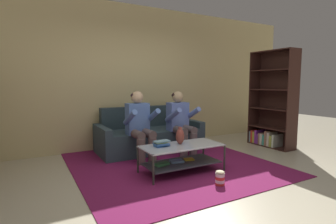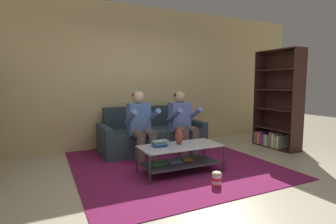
{
  "view_description": "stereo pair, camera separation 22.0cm",
  "coord_description": "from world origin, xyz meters",
  "px_view_note": "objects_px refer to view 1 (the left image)",
  "views": [
    {
      "loc": [
        -1.96,
        -2.73,
        1.32
      ],
      "look_at": [
        0.04,
        0.92,
        0.86
      ],
      "focal_mm": 28.0,
      "sensor_mm": 36.0,
      "label": 1
    },
    {
      "loc": [
        -1.76,
        -2.83,
        1.32
      ],
      "look_at": [
        0.04,
        0.92,
        0.86
      ],
      "focal_mm": 28.0,
      "sensor_mm": 36.0,
      "label": 2
    }
  ],
  "objects_px": {
    "coffee_table": "(181,154)",
    "popcorn_tub": "(220,178)",
    "person_seated_left": "(140,123)",
    "person_seated_right": "(181,120)",
    "couch": "(149,136)",
    "bookshelf": "(272,109)",
    "book_stack": "(161,143)",
    "vase": "(180,136)"
  },
  "relations": [
    {
      "from": "coffee_table",
      "to": "popcorn_tub",
      "type": "xyz_separation_m",
      "value": [
        0.17,
        -0.68,
        -0.17
      ]
    },
    {
      "from": "person_seated_left",
      "to": "person_seated_right",
      "type": "bearing_deg",
      "value": -0.09
    },
    {
      "from": "couch",
      "to": "bookshelf",
      "type": "relative_size",
      "value": 1.01
    },
    {
      "from": "book_stack",
      "to": "popcorn_tub",
      "type": "distance_m",
      "value": 0.96
    },
    {
      "from": "coffee_table",
      "to": "popcorn_tub",
      "type": "relative_size",
      "value": 6.04
    },
    {
      "from": "book_stack",
      "to": "bookshelf",
      "type": "relative_size",
      "value": 0.12
    },
    {
      "from": "vase",
      "to": "bookshelf",
      "type": "distance_m",
      "value": 2.57
    },
    {
      "from": "person_seated_right",
      "to": "popcorn_tub",
      "type": "height_order",
      "value": "person_seated_right"
    },
    {
      "from": "couch",
      "to": "coffee_table",
      "type": "relative_size",
      "value": 1.65
    },
    {
      "from": "vase",
      "to": "book_stack",
      "type": "bearing_deg",
      "value": 176.63
    },
    {
      "from": "book_stack",
      "to": "person_seated_right",
      "type": "bearing_deg",
      "value": 44.34
    },
    {
      "from": "couch",
      "to": "vase",
      "type": "height_order",
      "value": "couch"
    },
    {
      "from": "coffee_table",
      "to": "popcorn_tub",
      "type": "distance_m",
      "value": 0.72
    },
    {
      "from": "vase",
      "to": "popcorn_tub",
      "type": "xyz_separation_m",
      "value": [
        0.15,
        -0.75,
        -0.43
      ]
    },
    {
      "from": "popcorn_tub",
      "to": "person_seated_right",
      "type": "bearing_deg",
      "value": 77.0
    },
    {
      "from": "coffee_table",
      "to": "book_stack",
      "type": "bearing_deg",
      "value": 163.64
    },
    {
      "from": "book_stack",
      "to": "coffee_table",
      "type": "bearing_deg",
      "value": -16.36
    },
    {
      "from": "book_stack",
      "to": "couch",
      "type": "bearing_deg",
      "value": 72.85
    },
    {
      "from": "couch",
      "to": "person_seated_right",
      "type": "xyz_separation_m",
      "value": [
        0.41,
        -0.53,
        0.36
      ]
    },
    {
      "from": "book_stack",
      "to": "person_seated_left",
      "type": "bearing_deg",
      "value": 89.89
    },
    {
      "from": "coffee_table",
      "to": "person_seated_right",
      "type": "bearing_deg",
      "value": 58.91
    },
    {
      "from": "coffee_table",
      "to": "vase",
      "type": "height_order",
      "value": "vase"
    },
    {
      "from": "couch",
      "to": "bookshelf",
      "type": "height_order",
      "value": "bookshelf"
    },
    {
      "from": "person_seated_left",
      "to": "vase",
      "type": "distance_m",
      "value": 0.88
    },
    {
      "from": "coffee_table",
      "to": "book_stack",
      "type": "relative_size",
      "value": 5.03
    },
    {
      "from": "vase",
      "to": "popcorn_tub",
      "type": "bearing_deg",
      "value": -78.62
    },
    {
      "from": "book_stack",
      "to": "popcorn_tub",
      "type": "xyz_separation_m",
      "value": [
        0.46,
        -0.76,
        -0.35
      ]
    },
    {
      "from": "person_seated_left",
      "to": "popcorn_tub",
      "type": "xyz_separation_m",
      "value": [
        0.45,
        -1.56,
        -0.55
      ]
    },
    {
      "from": "person_seated_right",
      "to": "book_stack",
      "type": "xyz_separation_m",
      "value": [
        -0.82,
        -0.8,
        -0.19
      ]
    },
    {
      "from": "coffee_table",
      "to": "book_stack",
      "type": "xyz_separation_m",
      "value": [
        -0.29,
        0.08,
        0.18
      ]
    },
    {
      "from": "couch",
      "to": "coffee_table",
      "type": "bearing_deg",
      "value": -95.03
    },
    {
      "from": "couch",
      "to": "person_seated_right",
      "type": "relative_size",
      "value": 1.71
    },
    {
      "from": "couch",
      "to": "person_seated_left",
      "type": "xyz_separation_m",
      "value": [
        -0.41,
        -0.53,
        0.36
      ]
    },
    {
      "from": "bookshelf",
      "to": "book_stack",
      "type": "bearing_deg",
      "value": -171.44
    },
    {
      "from": "popcorn_tub",
      "to": "person_seated_left",
      "type": "bearing_deg",
      "value": 106.19
    },
    {
      "from": "bookshelf",
      "to": "popcorn_tub",
      "type": "height_order",
      "value": "bookshelf"
    },
    {
      "from": "person_seated_left",
      "to": "popcorn_tub",
      "type": "distance_m",
      "value": 1.72
    },
    {
      "from": "book_stack",
      "to": "bookshelf",
      "type": "xyz_separation_m",
      "value": [
        2.83,
        0.43,
        0.32
      ]
    },
    {
      "from": "person_seated_right",
      "to": "book_stack",
      "type": "height_order",
      "value": "person_seated_right"
    },
    {
      "from": "person_seated_left",
      "to": "popcorn_tub",
      "type": "height_order",
      "value": "person_seated_left"
    },
    {
      "from": "person_seated_left",
      "to": "couch",
      "type": "bearing_deg",
      "value": 52.24
    },
    {
      "from": "person_seated_left",
      "to": "coffee_table",
      "type": "height_order",
      "value": "person_seated_left"
    }
  ]
}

